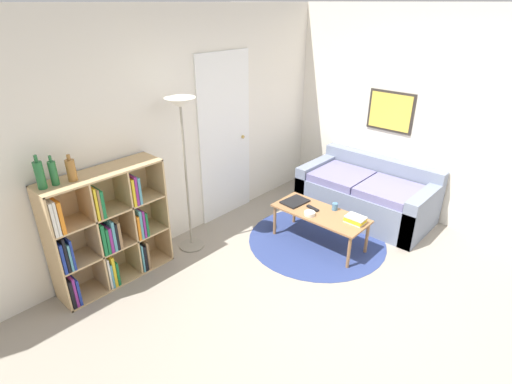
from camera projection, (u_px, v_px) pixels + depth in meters
ground_plane at (366, 312)px, 3.70m from camera, size 14.00×14.00×0.00m
wall_back at (193, 127)px, 4.60m from camera, size 7.28×0.11×2.60m
wall_right at (377, 110)px, 5.29m from camera, size 0.08×5.37×2.60m
rug at (316, 240)px, 4.81m from camera, size 1.63×1.63×0.01m
bookshelf at (106, 230)px, 3.90m from camera, size 1.16×0.34×1.19m
floor_lamp at (182, 125)px, 4.07m from camera, size 0.32×0.32×1.74m
couch at (368, 195)px, 5.30m from camera, size 0.89×1.67×0.72m
coffee_table at (320, 216)px, 4.60m from camera, size 0.47×1.11×0.41m
laptop at (295, 202)px, 4.81m from camera, size 0.33×0.25×0.02m
bowl at (310, 214)px, 4.51m from camera, size 0.13×0.13×0.04m
book_stack_on_table at (355, 219)px, 4.36m from camera, size 0.15×0.21×0.08m
cup at (335, 207)px, 4.62m from camera, size 0.07×0.07×0.09m
remote at (313, 208)px, 4.65m from camera, size 0.07×0.18×0.02m
bottle_left at (40, 175)px, 3.28m from camera, size 0.07×0.07×0.30m
bottle_middle at (53, 173)px, 3.36m from camera, size 0.06×0.06×0.26m
bottle_right at (71, 170)px, 3.44m from camera, size 0.08×0.08×0.24m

